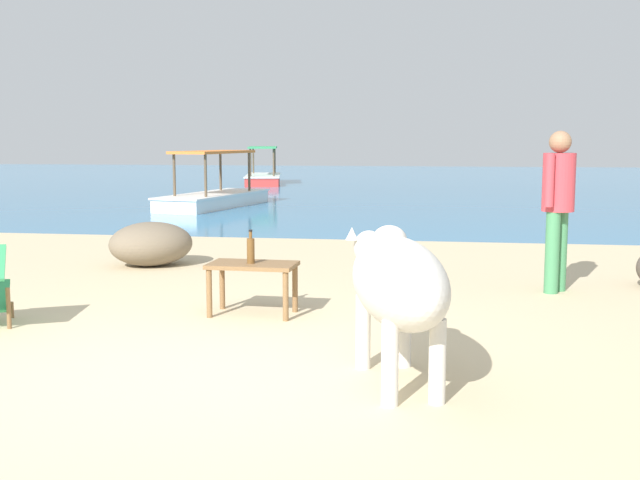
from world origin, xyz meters
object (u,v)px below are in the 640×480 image
object	(u,v)px
cow	(396,282)
bottle	(251,250)
low_bench_table	(253,272)
boat_red	(263,176)
person_standing	(558,199)
boat_white	(214,195)

from	to	relation	value
cow	bottle	size ratio (longest dim) A/B	5.96
low_bench_table	boat_red	world-z (taller)	boat_red
cow	boat_red	bearing A→B (deg)	-2.41
person_standing	boat_red	xyz separation A→B (m)	(-7.31, 18.55, -0.70)
boat_white	boat_red	world-z (taller)	same
low_bench_table	bottle	xyz separation A→B (m)	(-0.01, -0.02, 0.20)
boat_white	bottle	bearing A→B (deg)	29.69
low_bench_table	boat_red	size ratio (longest dim) A/B	0.20
cow	bottle	distance (m)	2.21
boat_white	cow	bearing A→B (deg)	32.91
bottle	boat_white	bearing A→B (deg)	108.17
low_bench_table	boat_white	xyz separation A→B (m)	(-3.57, 10.82, -0.13)
boat_red	boat_white	bearing A→B (deg)	174.82
person_standing	bottle	bearing A→B (deg)	60.71
boat_white	person_standing	bearing A→B (deg)	45.72
cow	low_bench_table	size ratio (longest dim) A/B	2.27
cow	person_standing	xyz separation A→B (m)	(1.42, 3.24, 0.30)
cow	boat_red	world-z (taller)	boat_red
boat_white	boat_red	distance (m)	9.27
low_bench_table	person_standing	xyz separation A→B (m)	(2.77, 1.49, 0.56)
bottle	person_standing	distance (m)	3.19
bottle	person_standing	xyz separation A→B (m)	(2.78, 1.51, 0.37)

